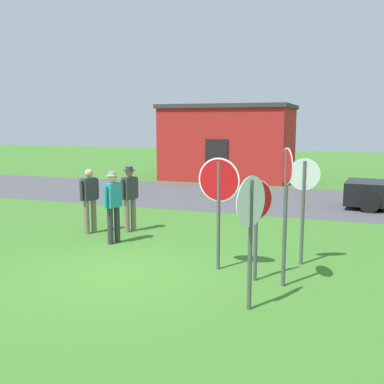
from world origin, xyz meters
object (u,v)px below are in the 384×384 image
at_px(stop_sign_nearest, 286,195).
at_px(person_near_signs, 113,203).
at_px(stop_sign_far_back, 219,193).
at_px(person_in_teal, 130,195).
at_px(stop_sign_center_cluster, 251,219).
at_px(stop_sign_leaning_right, 256,213).
at_px(person_on_left, 90,197).
at_px(stop_sign_tallest, 303,194).

distance_m(stop_sign_nearest, person_near_signs, 4.60).
bearing_deg(person_near_signs, stop_sign_far_back, -19.82).
distance_m(stop_sign_far_back, person_in_teal, 3.87).
height_order(stop_sign_center_cluster, person_in_teal, stop_sign_center_cluster).
relative_size(stop_sign_center_cluster, stop_sign_far_back, 0.95).
relative_size(stop_sign_leaning_right, person_in_teal, 1.08).
bearing_deg(person_on_left, person_near_signs, -32.37).
bearing_deg(stop_sign_center_cluster, stop_sign_nearest, 73.76).
bearing_deg(stop_sign_tallest, stop_sign_center_cluster, -101.20).
distance_m(stop_sign_center_cluster, person_on_left, 6.10).
bearing_deg(stop_sign_leaning_right, stop_sign_tallest, 61.52).
height_order(stop_sign_leaning_right, stop_sign_far_back, stop_sign_far_back).
bearing_deg(stop_sign_nearest, stop_sign_center_cluster, -106.24).
relative_size(stop_sign_tallest, person_on_left, 1.29).
distance_m(stop_sign_nearest, stop_sign_tallest, 1.42).
distance_m(stop_sign_center_cluster, person_in_teal, 5.73).
height_order(stop_sign_nearest, stop_sign_center_cluster, stop_sign_nearest).
relative_size(stop_sign_center_cluster, person_in_teal, 1.21).
distance_m(stop_sign_tallest, person_in_teal, 4.84).
bearing_deg(person_in_teal, person_near_signs, -81.63).
bearing_deg(person_near_signs, stop_sign_tallest, -2.27).
xyz_separation_m(stop_sign_tallest, person_in_teal, (-4.61, 1.38, -0.48)).
distance_m(stop_sign_tallest, person_on_left, 5.61).
relative_size(stop_sign_nearest, person_near_signs, 1.42).
distance_m(stop_sign_leaning_right, person_in_teal, 4.74).
bearing_deg(stop_sign_nearest, person_near_signs, 159.81).
bearing_deg(stop_sign_leaning_right, stop_sign_center_cluster, -82.30).
bearing_deg(person_in_teal, stop_sign_nearest, -31.93).
height_order(stop_sign_leaning_right, person_in_teal, stop_sign_leaning_right).
relative_size(stop_sign_tallest, person_near_signs, 1.25).
xyz_separation_m(stop_sign_leaning_right, person_in_teal, (-3.92, 2.66, -0.28)).
height_order(stop_sign_nearest, stop_sign_tallest, stop_sign_nearest).
bearing_deg(stop_sign_far_back, stop_sign_leaning_right, -25.98).
distance_m(stop_sign_nearest, stop_sign_center_cluster, 1.27).
xyz_separation_m(stop_sign_far_back, person_near_signs, (-2.92, 1.05, -0.54)).
bearing_deg(stop_sign_far_back, stop_sign_nearest, -20.96).
distance_m(stop_sign_center_cluster, stop_sign_leaning_right, 1.34).
xyz_separation_m(stop_sign_nearest, stop_sign_tallest, (0.16, 1.40, -0.18)).
bearing_deg(person_on_left, stop_sign_nearest, -22.85).
relative_size(stop_sign_far_back, person_on_left, 1.31).
xyz_separation_m(person_near_signs, person_on_left, (-1.08, 0.68, -0.03)).
distance_m(person_near_signs, person_on_left, 1.28).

